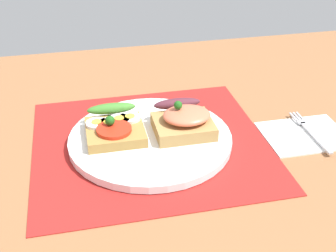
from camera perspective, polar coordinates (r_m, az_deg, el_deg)
The scene contains 7 objects.
ground_plane at distance 75.80cm, azimuth -2.22°, elevation -3.29°, with size 120.00×90.00×3.20cm, color #915E39.
placemat at distance 74.83cm, azimuth -2.25°, elevation -2.18°, with size 38.29×35.95×0.30cm, color #A5201C.
plate at distance 74.40cm, azimuth -2.26°, elevation -1.67°, with size 26.89×26.89×1.28cm, color white.
sandwich_egg_tomato at distance 74.38cm, azimuth -6.83°, elevation -0.08°, with size 9.39×10.55×3.88cm.
sandwich_salmon at distance 74.32cm, azimuth 2.04°, elevation 0.70°, with size 9.62×9.74×5.58cm.
napkin at distance 80.37cm, azimuth 16.98°, elevation -0.99°, with size 14.17×11.07×0.60cm, color white.
fork at distance 80.80cm, azimuth 17.50°, elevation -0.52°, with size 1.62×13.45×0.32cm.
Camera 1 is at (-10.56, -61.77, 41.06)cm, focal length 48.06 mm.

